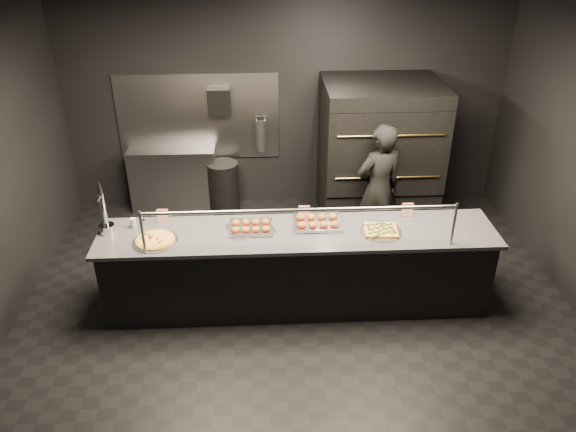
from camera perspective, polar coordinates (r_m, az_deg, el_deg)
The scene contains 15 objects.
room at distance 5.53m, azimuth 0.78°, elevation 3.75°, with size 6.04×6.00×3.00m.
service_counter at distance 6.01m, azimuth 0.97°, elevation -5.36°, with size 4.10×0.78×1.37m.
pizza_oven at distance 7.58m, azimuth 9.17°, elevation 6.34°, with size 1.50×1.23×1.91m.
prep_shelf at distance 8.11m, azimuth -11.52°, elevation 3.69°, with size 1.20×0.35×0.90m, color #99999E.
towel_dispenser at distance 7.70m, azimuth -7.02°, elevation 11.49°, with size 0.30×0.20×0.35m, color black.
fire_extinguisher at distance 7.85m, azimuth -2.75°, elevation 8.24°, with size 0.14×0.14×0.51m.
beer_tap at distance 5.96m, azimuth -18.10°, elevation -0.18°, with size 0.16×0.22×0.61m.
round_pizza at distance 5.75m, azimuth -13.33°, elevation -2.41°, with size 0.45×0.45×0.03m.
slider_tray_a at distance 5.81m, azimuth -3.79°, elevation -1.11°, with size 0.53×0.46×0.07m.
slider_tray_b at distance 5.88m, azimuth 3.02°, elevation -0.60°, with size 0.53×0.40×0.08m.
square_pizza at distance 5.83m, azimuth 9.40°, elevation -1.44°, with size 0.43×0.43×0.05m.
condiment_jar at distance 6.03m, azimuth -15.15°, elevation -0.69°, with size 0.16×0.06×0.10m.
tent_cards at distance 5.96m, azimuth 0.43°, elevation 0.36°, with size 2.73×0.04×0.15m.
trash_bin at distance 7.99m, azimuth -6.57°, elevation 2.97°, with size 0.43×0.43×0.72m, color black.
worker at distance 6.91m, azimuth 9.15°, elevation 2.70°, with size 0.61×0.40×1.66m, color black.
Camera 1 is at (-0.36, -4.93, 3.89)m, focal length 35.00 mm.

